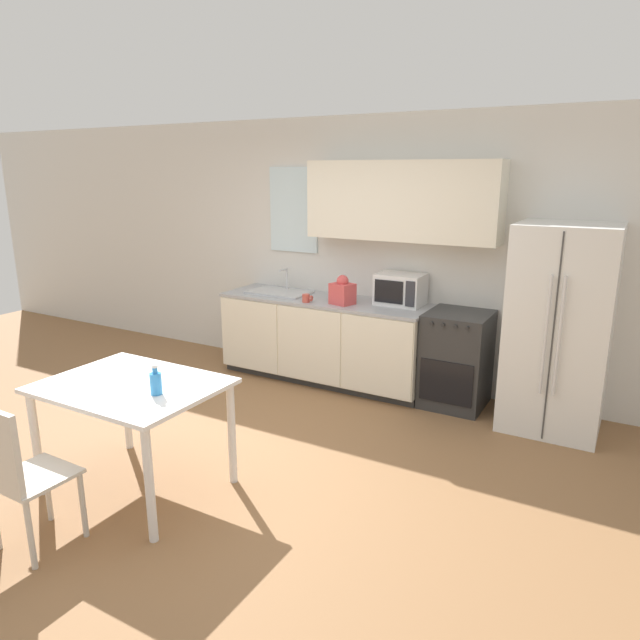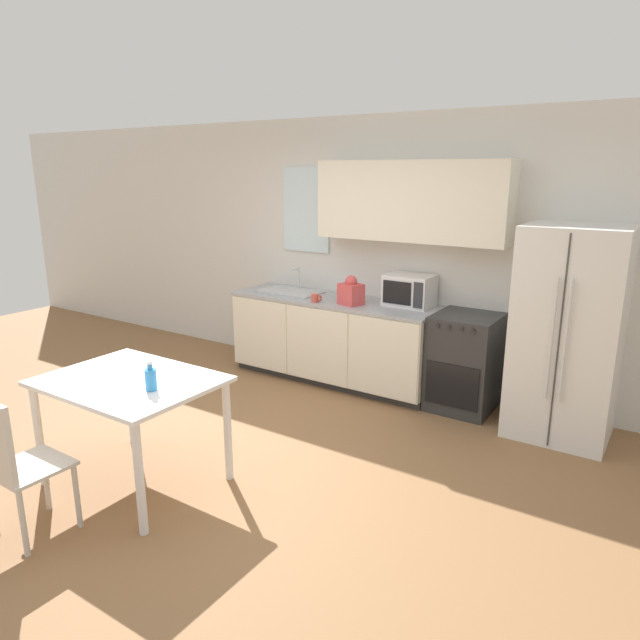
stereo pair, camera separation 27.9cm
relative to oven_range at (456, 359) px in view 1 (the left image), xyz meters
The scene contains 12 objects.
ground_plane 2.27m from the oven_range, 120.45° to the right, with size 12.00×12.00×0.00m, color olive.
wall_back 1.48m from the oven_range, 164.38° to the left, with size 12.00×0.38×2.70m.
kitchen_counter 1.40m from the oven_range, behind, with size 2.23×0.68×0.88m.
oven_range is the anchor object (origin of this frame).
refrigerator 0.97m from the oven_range, ahead, with size 0.79×0.76×1.75m.
kitchen_sink 2.01m from the oven_range, behind, with size 0.66×0.39×0.25m.
microwave 0.86m from the oven_range, behind, with size 0.45×0.34×0.31m.
coffee_mug 1.57m from the oven_range, 169.79° to the right, with size 0.11×0.08×0.08m.
grocery_bag_0 1.27m from the oven_range, behind, with size 0.25×0.23×0.29m.
dining_table 2.96m from the oven_range, 120.20° to the right, with size 1.17×0.90×0.78m.
dining_chair_near 3.70m from the oven_range, 114.29° to the right, with size 0.41×0.41×0.93m.
drink_bottle 2.89m from the oven_range, 114.65° to the right, with size 0.08×0.08×0.20m.
Camera 1 is at (2.52, -3.12, 2.16)m, focal length 32.00 mm.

